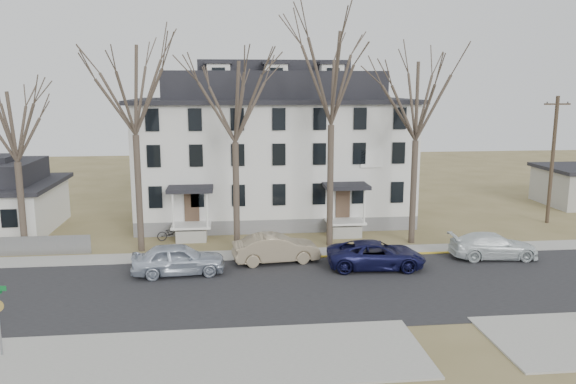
{
  "coord_description": "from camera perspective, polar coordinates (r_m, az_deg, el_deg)",
  "views": [
    {
      "loc": [
        -5.45,
        -25.01,
        10.21
      ],
      "look_at": [
        -1.8,
        9.0,
        3.73
      ],
      "focal_mm": 35.0,
      "sensor_mm": 36.0,
      "label": 1
    }
  ],
  "objects": [
    {
      "name": "far_sidewalk",
      "position": [
        34.98,
        3.13,
        -6.25
      ],
      "size": [
        120.0,
        2.0,
        0.08
      ],
      "primitive_type": "cube",
      "color": "#A09F97",
      "rests_on": "ground"
    },
    {
      "name": "tree_mid_left",
      "position": [
        34.81,
        -5.46,
        9.69
      ],
      "size": [
        7.8,
        7.8,
        12.74
      ],
      "color": "#473B31",
      "rests_on": "ground"
    },
    {
      "name": "car_navy",
      "position": [
        32.33,
        8.92,
        -6.38
      ],
      "size": [
        5.7,
        2.94,
        1.54
      ],
      "primitive_type": "imported",
      "rotation": [
        0.0,
        0.0,
        1.5
      ],
      "color": "#12133D",
      "rests_on": "ground"
    },
    {
      "name": "yellow_curb",
      "position": [
        35.27,
        11.46,
        -6.31
      ],
      "size": [
        14.0,
        0.25,
        0.06
      ],
      "primitive_type": "cube",
      "color": "gold",
      "rests_on": "ground"
    },
    {
      "name": "car_white",
      "position": [
        35.9,
        20.13,
        -5.21
      ],
      "size": [
        5.32,
        2.49,
        1.5
      ],
      "primitive_type": "imported",
      "rotation": [
        0.0,
        0.0,
        1.5
      ],
      "color": "silver",
      "rests_on": "ground"
    },
    {
      "name": "car_tan",
      "position": [
        32.96,
        -1.22,
        -5.8
      ],
      "size": [
        5.19,
        2.34,
        1.65
      ],
      "primitive_type": "imported",
      "rotation": [
        0.0,
        0.0,
        1.69
      ],
      "color": "gray",
      "rests_on": "ground"
    },
    {
      "name": "main_road",
      "position": [
        29.38,
        5.03,
        -9.64
      ],
      "size": [
        120.0,
        10.0,
        0.04
      ],
      "primitive_type": "cube",
      "color": "#27272A",
      "rests_on": "ground"
    },
    {
      "name": "boarding_house",
      "position": [
        43.37,
        -1.53,
        4.34
      ],
      "size": [
        20.8,
        12.36,
        12.05
      ],
      "color": "slate",
      "rests_on": "ground"
    },
    {
      "name": "tree_bungalow",
      "position": [
        37.06,
        -26.08,
        6.42
      ],
      "size": [
        6.6,
        6.6,
        10.78
      ],
      "color": "#473B31",
      "rests_on": "ground"
    },
    {
      "name": "tree_mid_right",
      "position": [
        36.81,
        13.01,
        9.52
      ],
      "size": [
        7.8,
        7.8,
        12.74
      ],
      "color": "#473B31",
      "rests_on": "ground"
    },
    {
      "name": "near_sidewalk_left",
      "position": [
        22.6,
        -12.43,
        -16.38
      ],
      "size": [
        20.0,
        5.0,
        0.08
      ],
      "primitive_type": "cube",
      "color": "#A09F97",
      "rests_on": "ground"
    },
    {
      "name": "tree_far_left",
      "position": [
        35.24,
        -15.45,
        10.57
      ],
      "size": [
        8.4,
        8.4,
        13.72
      ],
      "color": "#473B31",
      "rests_on": "ground"
    },
    {
      "name": "tree_center",
      "position": [
        35.41,
        4.48,
        12.12
      ],
      "size": [
        9.0,
        9.0,
        14.7
      ],
      "color": "#473B31",
      "rests_on": "ground"
    },
    {
      "name": "ground",
      "position": [
        27.55,
        5.84,
        -11.07
      ],
      "size": [
        120.0,
        120.0,
        0.0
      ],
      "primitive_type": "plane",
      "color": "olive",
      "rests_on": "ground"
    },
    {
      "name": "utility_pole_far",
      "position": [
        46.08,
        25.29,
        3.1
      ],
      "size": [
        2.0,
        0.28,
        9.5
      ],
      "color": "#3D3023",
      "rests_on": "ground"
    },
    {
      "name": "car_silver",
      "position": [
        31.45,
        -11.07,
        -6.77
      ],
      "size": [
        5.19,
        2.41,
        1.72
      ],
      "primitive_type": "imported",
      "rotation": [
        0.0,
        0.0,
        1.65
      ],
      "color": "silver",
      "rests_on": "ground"
    },
    {
      "name": "bicycle_left",
      "position": [
        38.35,
        -11.74,
        -4.16
      ],
      "size": [
        2.0,
        0.99,
        1.0
      ],
      "primitive_type": "imported",
      "rotation": [
        0.0,
        0.0,
        1.75
      ],
      "color": "black",
      "rests_on": "ground"
    }
  ]
}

